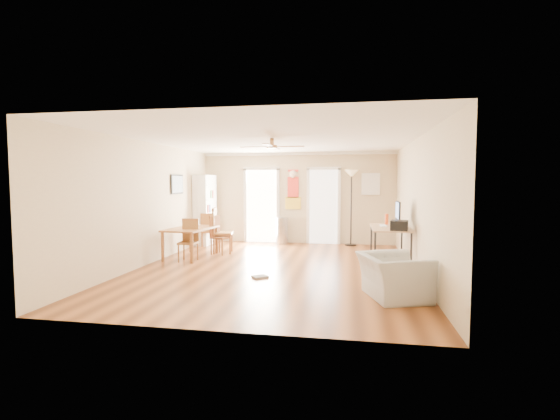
% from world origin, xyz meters
% --- Properties ---
extents(floor, '(7.00, 7.00, 0.00)m').
position_xyz_m(floor, '(0.00, 0.00, 0.00)').
color(floor, brown).
rests_on(floor, ground).
extents(ceiling, '(5.50, 7.00, 0.00)m').
position_xyz_m(ceiling, '(0.00, 0.00, 2.60)').
color(ceiling, silver).
rests_on(ceiling, floor).
extents(wall_back, '(5.50, 0.04, 2.60)m').
position_xyz_m(wall_back, '(0.00, 3.50, 1.30)').
color(wall_back, beige).
rests_on(wall_back, floor).
extents(wall_front, '(5.50, 0.04, 2.60)m').
position_xyz_m(wall_front, '(0.00, -3.50, 1.30)').
color(wall_front, beige).
rests_on(wall_front, floor).
extents(wall_left, '(0.04, 7.00, 2.60)m').
position_xyz_m(wall_left, '(-2.75, 0.00, 1.30)').
color(wall_left, beige).
rests_on(wall_left, floor).
extents(wall_right, '(0.04, 7.00, 2.60)m').
position_xyz_m(wall_right, '(2.75, 0.00, 1.30)').
color(wall_right, beige).
rests_on(wall_right, floor).
extents(crown_molding, '(5.50, 7.00, 0.08)m').
position_xyz_m(crown_molding, '(0.00, 0.00, 2.56)').
color(crown_molding, white).
rests_on(crown_molding, wall_back).
extents(kitchen_doorway, '(0.90, 0.10, 2.10)m').
position_xyz_m(kitchen_doorway, '(-1.05, 3.48, 1.05)').
color(kitchen_doorway, white).
rests_on(kitchen_doorway, wall_back).
extents(bathroom_doorway, '(0.80, 0.10, 2.10)m').
position_xyz_m(bathroom_doorway, '(0.75, 3.48, 1.05)').
color(bathroom_doorway, white).
rests_on(bathroom_doorway, wall_back).
extents(wall_decal, '(0.46, 0.03, 1.10)m').
position_xyz_m(wall_decal, '(-0.13, 3.48, 1.55)').
color(wall_decal, red).
rests_on(wall_decal, wall_back).
extents(ac_grille, '(0.50, 0.04, 0.60)m').
position_xyz_m(ac_grille, '(2.05, 3.47, 1.70)').
color(ac_grille, white).
rests_on(ac_grille, wall_back).
extents(framed_poster, '(0.04, 0.66, 0.48)m').
position_xyz_m(framed_poster, '(-2.73, 1.40, 1.70)').
color(framed_poster, black).
rests_on(framed_poster, wall_left).
extents(ceiling_fan, '(1.24, 1.24, 0.20)m').
position_xyz_m(ceiling_fan, '(0.00, -0.30, 2.43)').
color(ceiling_fan, '#593819').
rests_on(ceiling_fan, ceiling).
extents(bookshelf, '(0.64, 0.95, 1.95)m').
position_xyz_m(bookshelf, '(-2.53, 2.79, 0.98)').
color(bookshelf, white).
rests_on(bookshelf, floor).
extents(dining_table, '(0.97, 1.46, 0.69)m').
position_xyz_m(dining_table, '(-2.15, 0.85, 0.35)').
color(dining_table, '#995A31').
rests_on(dining_table, floor).
extents(dining_chair_right_a, '(0.53, 0.53, 1.11)m').
position_xyz_m(dining_chair_right_a, '(-1.60, 1.54, 0.55)').
color(dining_chair_right_a, '#AB7537').
rests_on(dining_chair_right_a, floor).
extents(dining_chair_right_b, '(0.48, 0.48, 0.93)m').
position_xyz_m(dining_chair_right_b, '(-1.60, 1.36, 0.47)').
color(dining_chair_right_b, '#985831').
rests_on(dining_chair_right_b, floor).
extents(dining_chair_near, '(0.40, 0.40, 0.93)m').
position_xyz_m(dining_chair_near, '(-2.03, 0.39, 0.46)').
color(dining_chair_near, '#A16D34').
rests_on(dining_chair_near, floor).
extents(dining_chair_far, '(0.45, 0.45, 0.90)m').
position_xyz_m(dining_chair_far, '(-2.34, 2.51, 0.45)').
color(dining_chair_far, olive).
rests_on(dining_chair_far, floor).
extents(trash_can, '(0.41, 0.41, 0.75)m').
position_xyz_m(trash_can, '(-0.40, 3.22, 0.37)').
color(trash_can, '#ABACAE').
rests_on(trash_can, floor).
extents(torchiere_lamp, '(0.48, 0.48, 2.09)m').
position_xyz_m(torchiere_lamp, '(1.52, 3.24, 1.04)').
color(torchiere_lamp, black).
rests_on(torchiere_lamp, floor).
extents(computer_desk, '(0.76, 1.51, 0.81)m').
position_xyz_m(computer_desk, '(2.32, 0.74, 0.41)').
color(computer_desk, tan).
rests_on(computer_desk, floor).
extents(imac, '(0.22, 0.59, 0.54)m').
position_xyz_m(imac, '(2.47, 0.61, 1.08)').
color(imac, black).
rests_on(imac, computer_desk).
extents(keyboard, '(0.13, 0.39, 0.01)m').
position_xyz_m(keyboard, '(2.20, 0.91, 0.82)').
color(keyboard, white).
rests_on(keyboard, computer_desk).
extents(printer, '(0.38, 0.43, 0.19)m').
position_xyz_m(printer, '(2.45, 0.19, 0.91)').
color(printer, black).
rests_on(printer, computer_desk).
extents(orange_bottle, '(0.10, 0.10, 0.24)m').
position_xyz_m(orange_bottle, '(2.30, 1.24, 0.93)').
color(orange_bottle, '#E24814').
rests_on(orange_bottle, computer_desk).
extents(wastebasket_a, '(0.27, 0.27, 0.29)m').
position_xyz_m(wastebasket_a, '(1.96, 0.57, 0.15)').
color(wastebasket_a, white).
rests_on(wastebasket_a, floor).
extents(floor_cloth, '(0.34, 0.33, 0.04)m').
position_xyz_m(floor_cloth, '(-0.12, -0.84, 0.02)').
color(floor_cloth, gray).
rests_on(floor_cloth, floor).
extents(armchair, '(1.15, 1.23, 0.66)m').
position_xyz_m(armchair, '(2.15, -1.74, 0.33)').
color(armchair, '#AAAAA5').
rests_on(armchair, floor).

